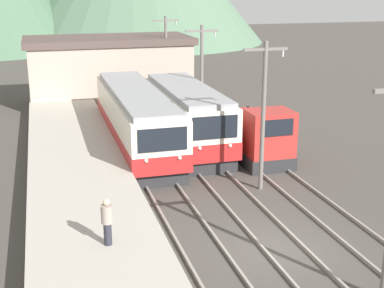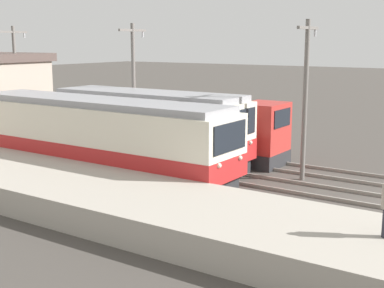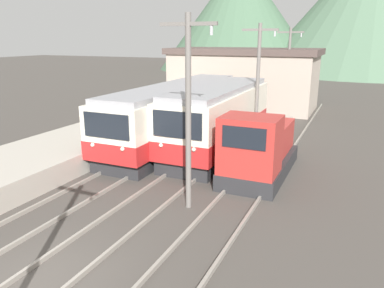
% 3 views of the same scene
% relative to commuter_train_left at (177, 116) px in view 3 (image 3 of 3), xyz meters
% --- Properties ---
extents(ground_plane, '(200.00, 200.00, 0.00)m').
position_rel_commuter_train_left_xyz_m(ground_plane, '(2.60, -13.33, -1.59)').
color(ground_plane, '#47423D').
extents(track_center, '(1.54, 60.00, 0.14)m').
position_rel_commuter_train_left_xyz_m(track_center, '(2.80, -13.33, -1.52)').
color(track_center, gray).
rests_on(track_center, ground).
extents(commuter_train_left, '(2.84, 13.49, 3.40)m').
position_rel_commuter_train_left_xyz_m(commuter_train_left, '(0.00, 0.00, 0.00)').
color(commuter_train_left, '#28282B').
rests_on(commuter_train_left, ground).
extents(commuter_train_center, '(2.84, 10.17, 3.52)m').
position_rel_commuter_train_left_xyz_m(commuter_train_center, '(2.80, -0.63, 0.05)').
color(commuter_train_center, '#28282B').
rests_on(commuter_train_center, ground).
extents(shunting_locomotive, '(2.40, 5.74, 3.00)m').
position_rel_commuter_train_left_xyz_m(shunting_locomotive, '(5.80, -3.57, -0.38)').
color(shunting_locomotive, '#28282B').
rests_on(shunting_locomotive, ground).
extents(catenary_mast_mid, '(2.00, 0.20, 6.72)m').
position_rel_commuter_train_left_xyz_m(catenary_mast_mid, '(4.31, -7.80, 2.08)').
color(catenary_mast_mid, slate).
rests_on(catenary_mast_mid, ground).
extents(catenary_mast_far, '(2.00, 0.20, 6.72)m').
position_rel_commuter_train_left_xyz_m(catenary_mast_far, '(4.31, 1.48, 2.08)').
color(catenary_mast_far, slate).
rests_on(catenary_mast_far, ground).
extents(catenary_mast_distant, '(2.00, 0.20, 6.72)m').
position_rel_commuter_train_left_xyz_m(catenary_mast_distant, '(4.31, 10.75, 2.08)').
color(catenary_mast_distant, slate).
rests_on(catenary_mast_distant, ground).
extents(station_building, '(12.60, 6.30, 5.10)m').
position_rel_commuter_train_left_xyz_m(station_building, '(0.20, 12.67, 0.99)').
color(station_building, '#AD9E8E').
rests_on(station_building, ground).
extents(mountain_backdrop, '(60.42, 40.61, 23.99)m').
position_rel_commuter_train_left_xyz_m(mountain_backdrop, '(6.06, 58.35, 9.76)').
color(mountain_backdrop, '#517056').
rests_on(mountain_backdrop, ground).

